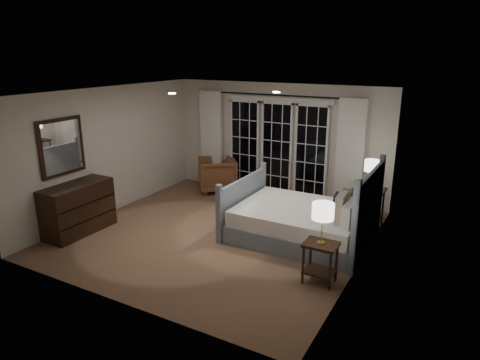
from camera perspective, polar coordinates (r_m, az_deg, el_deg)
The scene contains 20 objects.
floor at distance 7.76m, azimuth -2.86°, elevation -7.12°, with size 5.00×5.00×0.00m, color brown.
ceiling at distance 7.12m, azimuth -3.16°, elevation 11.59°, with size 5.00×5.00×0.00m, color silver.
wall_left at distance 8.89m, azimuth -16.86°, elevation 3.78°, with size 0.02×5.00×2.50m, color silver.
wall_right at distance 6.43m, azimuth 16.29°, elevation -1.04°, with size 0.02×5.00×2.50m, color silver.
wall_back at distance 9.50m, azimuth 5.00°, elevation 5.25°, with size 5.00×0.02×2.50m, color silver.
wall_front at distance 5.49m, azimuth -16.93°, elevation -4.18°, with size 5.00×0.02×2.50m, color silver.
french_doors at distance 9.50m, azimuth 4.88°, elevation 4.26°, with size 2.50×0.04×2.20m.
curtain_rod at distance 9.26m, azimuth 4.90°, elevation 11.22°, with size 0.03×0.03×3.50m, color black.
curtain_left at distance 10.19m, azimuth -3.83°, elevation 5.49°, with size 0.55×0.10×2.25m, color white.
curtain_right at distance 8.88m, azimuth 14.44°, elevation 3.30°, with size 0.55×0.10×2.25m, color white.
downlight_a at distance 7.28m, azimuth 4.88°, elevation 11.59°, with size 0.12×0.12×0.01m, color white.
downlight_b at distance 7.14m, azimuth -9.07°, elevation 11.34°, with size 0.12×0.12×0.01m, color white.
bed at distance 7.48m, azimuth 8.47°, elevation -5.44°, with size 2.31×1.67×1.35m.
nightstand_left at distance 6.16m, azimuth 10.66°, elevation -10.04°, with size 0.46×0.37×0.60m.
nightstand_right at distance 8.35m, azimuth 16.82°, elevation -2.64°, with size 0.55×0.44×0.71m.
lamp_left at distance 5.89m, azimuth 11.01°, elevation -4.16°, with size 0.30×0.30×0.59m.
lamp_right at distance 8.16m, azimuth 17.21°, elevation 1.79°, with size 0.28×0.28×0.54m.
armchair at distance 9.97m, azimuth -3.08°, elevation 0.74°, with size 0.83×0.85×0.77m, color brown.
dresser at distance 8.17m, azimuth -20.77°, elevation -3.56°, with size 0.54×1.28×0.91m.
mirror at distance 8.06m, azimuth -22.68°, elevation 4.09°, with size 0.05×0.85×1.00m.
Camera 1 is at (3.76, -6.01, 3.15)m, focal length 32.00 mm.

